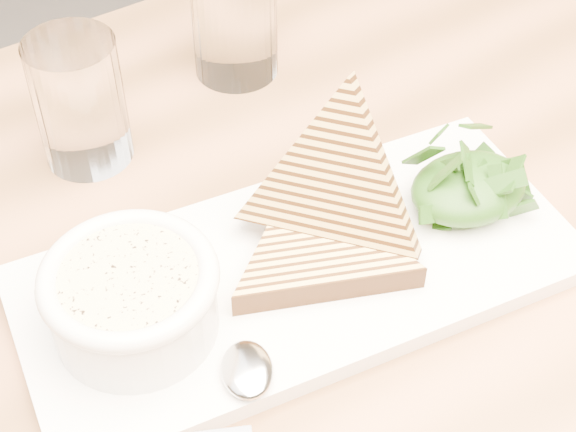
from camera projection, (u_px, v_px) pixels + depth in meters
name	position (u px, v px, depth m)	size (l,w,h in m)	color
table_top	(127.00, 425.00, 0.60)	(1.33, 0.88, 0.04)	#A1673F
table_leg_br	(463.00, 186.00, 1.31)	(0.06, 0.06, 0.71)	#A1673F
platter	(300.00, 272.00, 0.66)	(0.42, 0.19, 0.02)	white
soup_bowl	(134.00, 306.00, 0.60)	(0.11, 0.11, 0.05)	white
soup	(129.00, 279.00, 0.58)	(0.10, 0.10, 0.01)	beige
bowl_rim	(128.00, 277.00, 0.58)	(0.12, 0.12, 0.01)	white
sandwich_flat	(318.00, 251.00, 0.65)	(0.16, 0.16, 0.02)	tan
sandwich_lean	(335.00, 183.00, 0.64)	(0.16, 0.16, 0.09)	tan
salad_base	(468.00, 188.00, 0.69)	(0.10, 0.08, 0.04)	black
arugula_pile	(470.00, 180.00, 0.68)	(0.11, 0.10, 0.05)	#2D5314
spoon_bowl	(247.00, 370.00, 0.58)	(0.04, 0.05, 0.01)	silver
glass_near	(80.00, 102.00, 0.73)	(0.08, 0.08, 0.11)	white
glass_far	(234.00, 15.00, 0.81)	(0.08, 0.08, 0.12)	white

